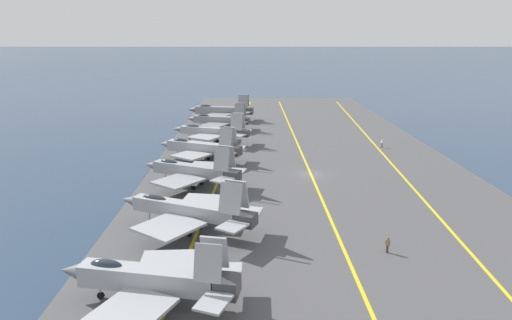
{
  "coord_description": "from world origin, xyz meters",
  "views": [
    {
      "loc": [
        -68.91,
        9.47,
        21.45
      ],
      "look_at": [
        -0.54,
        8.7,
        2.9
      ],
      "focal_mm": 32.0,
      "sensor_mm": 36.0,
      "label": 1
    }
  ],
  "objects_px": {
    "crew_brown_vest": "(388,244)",
    "parked_jet_fourth": "(200,148)",
    "crew_white_vest": "(382,143)",
    "parked_jet_nearest": "(150,279)",
    "parked_jet_fifth": "(212,131)",
    "parked_jet_sixth": "(219,120)",
    "parked_jet_seventh": "(221,110)",
    "parked_jet_third": "(192,170)",
    "parked_jet_second": "(188,210)"
  },
  "relations": [
    {
      "from": "crew_brown_vest",
      "to": "parked_jet_fourth",
      "type": "bearing_deg",
      "value": 32.57
    },
    {
      "from": "parked_jet_fourth",
      "to": "crew_white_vest",
      "type": "bearing_deg",
      "value": -74.51
    },
    {
      "from": "parked_jet_nearest",
      "to": "parked_jet_fifth",
      "type": "xyz_separation_m",
      "value": [
        57.43,
        -0.29,
        0.3
      ]
    },
    {
      "from": "parked_jet_sixth",
      "to": "parked_jet_fourth",
      "type": "bearing_deg",
      "value": 177.13
    },
    {
      "from": "parked_jet_seventh",
      "to": "parked_jet_fourth",
      "type": "bearing_deg",
      "value": 178.41
    },
    {
      "from": "parked_jet_nearest",
      "to": "parked_jet_fourth",
      "type": "height_order",
      "value": "parked_jet_fourth"
    },
    {
      "from": "parked_jet_fifth",
      "to": "parked_jet_seventh",
      "type": "bearing_deg",
      "value": -0.35
    },
    {
      "from": "parked_jet_third",
      "to": "crew_white_vest",
      "type": "relative_size",
      "value": 8.95
    },
    {
      "from": "parked_jet_nearest",
      "to": "crew_brown_vest",
      "type": "distance_m",
      "value": 23.61
    },
    {
      "from": "parked_jet_nearest",
      "to": "parked_jet_seventh",
      "type": "bearing_deg",
      "value": -0.31
    },
    {
      "from": "parked_jet_seventh",
      "to": "crew_white_vest",
      "type": "xyz_separation_m",
      "value": [
        -30.72,
        -33.3,
        -1.64
      ]
    },
    {
      "from": "parked_jet_seventh",
      "to": "crew_white_vest",
      "type": "relative_size",
      "value": 9.95
    },
    {
      "from": "parked_jet_second",
      "to": "parked_jet_third",
      "type": "relative_size",
      "value": 1.08
    },
    {
      "from": "crew_brown_vest",
      "to": "crew_white_vest",
      "type": "relative_size",
      "value": 0.97
    },
    {
      "from": "parked_jet_third",
      "to": "parked_jet_sixth",
      "type": "xyz_separation_m",
      "value": [
        42.04,
        -1.04,
        -0.17
      ]
    },
    {
      "from": "parked_jet_nearest",
      "to": "parked_jet_sixth",
      "type": "xyz_separation_m",
      "value": [
        72.08,
        -0.73,
        -0.01
      ]
    },
    {
      "from": "parked_jet_fifth",
      "to": "parked_jet_sixth",
      "type": "height_order",
      "value": "parked_jet_fifth"
    },
    {
      "from": "parked_jet_fifth",
      "to": "parked_jet_seventh",
      "type": "distance_m",
      "value": 26.96
    },
    {
      "from": "parked_jet_seventh",
      "to": "crew_white_vest",
      "type": "distance_m",
      "value": 45.33
    },
    {
      "from": "parked_jet_second",
      "to": "parked_jet_seventh",
      "type": "relative_size",
      "value": 0.97
    },
    {
      "from": "parked_jet_third",
      "to": "parked_jet_fifth",
      "type": "bearing_deg",
      "value": -1.25
    },
    {
      "from": "parked_jet_fourth",
      "to": "parked_jet_sixth",
      "type": "distance_m",
      "value": 27.98
    },
    {
      "from": "crew_brown_vest",
      "to": "crew_white_vest",
      "type": "xyz_separation_m",
      "value": [
        44.72,
        -11.94,
        0.03
      ]
    },
    {
      "from": "parked_jet_nearest",
      "to": "crew_white_vest",
      "type": "relative_size",
      "value": 8.7
    },
    {
      "from": "parked_jet_third",
      "to": "parked_jet_fourth",
      "type": "relative_size",
      "value": 0.99
    },
    {
      "from": "crew_brown_vest",
      "to": "parked_jet_seventh",
      "type": "bearing_deg",
      "value": 15.8
    },
    {
      "from": "parked_jet_nearest",
      "to": "parked_jet_seventh",
      "type": "height_order",
      "value": "parked_jet_seventh"
    },
    {
      "from": "parked_jet_seventh",
      "to": "parked_jet_fifth",
      "type": "bearing_deg",
      "value": 179.65
    },
    {
      "from": "parked_jet_nearest",
      "to": "crew_brown_vest",
      "type": "xyz_separation_m",
      "value": [
        8.95,
        -21.8,
        -1.37
      ]
    },
    {
      "from": "parked_jet_third",
      "to": "crew_white_vest",
      "type": "xyz_separation_m",
      "value": [
        23.63,
        -34.06,
        -1.5
      ]
    },
    {
      "from": "parked_jet_nearest",
      "to": "crew_brown_vest",
      "type": "relative_size",
      "value": 8.94
    },
    {
      "from": "parked_jet_second",
      "to": "parked_jet_fifth",
      "type": "xyz_separation_m",
      "value": [
        43.17,
        0.84,
        0.01
      ]
    },
    {
      "from": "parked_jet_third",
      "to": "parked_jet_fifth",
      "type": "height_order",
      "value": "parked_jet_fifth"
    },
    {
      "from": "parked_jet_sixth",
      "to": "crew_white_vest",
      "type": "bearing_deg",
      "value": -119.14
    },
    {
      "from": "parked_jet_seventh",
      "to": "parked_jet_third",
      "type": "bearing_deg",
      "value": 179.2
    },
    {
      "from": "parked_jet_sixth",
      "to": "parked_jet_second",
      "type": "bearing_deg",
      "value": -179.61
    },
    {
      "from": "parked_jet_fourth",
      "to": "crew_brown_vest",
      "type": "distance_m",
      "value": 41.78
    },
    {
      "from": "parked_jet_second",
      "to": "parked_jet_third",
      "type": "xyz_separation_m",
      "value": [
        15.78,
        1.44,
        -0.13
      ]
    },
    {
      "from": "parked_jet_fourth",
      "to": "parked_jet_fifth",
      "type": "height_order",
      "value": "parked_jet_fifth"
    },
    {
      "from": "parked_jet_fifth",
      "to": "parked_jet_seventh",
      "type": "height_order",
      "value": "parked_jet_seventh"
    },
    {
      "from": "parked_jet_fourth",
      "to": "parked_jet_sixth",
      "type": "height_order",
      "value": "parked_jet_fourth"
    },
    {
      "from": "crew_white_vest",
      "to": "crew_brown_vest",
      "type": "bearing_deg",
      "value": 165.05
    },
    {
      "from": "parked_jet_seventh",
      "to": "crew_brown_vest",
      "type": "height_order",
      "value": "parked_jet_seventh"
    },
    {
      "from": "parked_jet_sixth",
      "to": "crew_brown_vest",
      "type": "height_order",
      "value": "parked_jet_sixth"
    },
    {
      "from": "parked_jet_nearest",
      "to": "parked_jet_second",
      "type": "distance_m",
      "value": 14.3
    },
    {
      "from": "parked_jet_third",
      "to": "parked_jet_second",
      "type": "bearing_deg",
      "value": -174.78
    },
    {
      "from": "parked_jet_seventh",
      "to": "crew_brown_vest",
      "type": "distance_m",
      "value": 78.42
    },
    {
      "from": "parked_jet_second",
      "to": "crew_white_vest",
      "type": "relative_size",
      "value": 9.66
    },
    {
      "from": "parked_jet_nearest",
      "to": "crew_brown_vest",
      "type": "bearing_deg",
      "value": -67.69
    },
    {
      "from": "parked_jet_sixth",
      "to": "parked_jet_third",
      "type": "bearing_deg",
      "value": 178.58
    }
  ]
}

